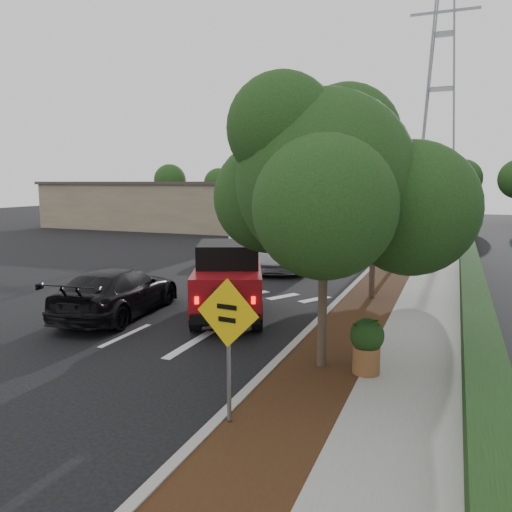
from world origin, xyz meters
The scene contains 19 objects.
ground centered at (0.00, 0.00, 0.00)m, with size 120.00×120.00×0.00m, color black.
curb centered at (4.60, 12.00, 0.07)m, with size 0.20×70.00×0.15m, color #9E9B93.
planting_strip centered at (5.60, 12.00, 0.06)m, with size 1.80×70.00×0.12m, color black.
sidewalk centered at (7.50, 12.00, 0.06)m, with size 2.00×70.00×0.12m, color gray.
hedge centered at (8.90, 12.00, 0.40)m, with size 0.80×70.00×0.80m, color black.
commercial_building centered at (-16.00, 30.00, 2.00)m, with size 22.00×12.00×4.00m, color #7C6A56.
transmission_tower centered at (6.00, 48.00, 0.00)m, with size 7.00×4.00×28.00m, color slate, non-canonical shape.
street_tree_near centered at (5.60, -0.50, 0.00)m, with size 3.80×3.80×5.92m, color black, non-canonical shape.
street_tree_mid centered at (5.60, 6.50, 0.00)m, with size 3.20×3.20×5.32m, color black, non-canonical shape.
street_tree_far centered at (5.60, 13.00, 0.00)m, with size 3.40×3.40×5.62m, color black, non-canonical shape.
light_pole_a centered at (-6.50, 26.00, 0.00)m, with size 2.00×0.22×9.00m, color slate, non-canonical shape.
light_pole_b centered at (-7.50, 38.00, 0.00)m, with size 2.00×0.22×9.00m, color slate, non-canonical shape.
red_jeep centered at (1.77, 2.88, 1.17)m, with size 3.41×4.70×2.30m.
silver_suv_ahead centered at (0.50, 11.64, 0.82)m, with size 2.72×5.91×1.64m, color #96999D.
black_suv_oncoming centered at (-1.48, 1.66, 0.76)m, with size 2.14×5.26×1.53m, color black.
silver_sedan_oncoming centered at (-2.90, 14.94, 0.73)m, with size 1.55×4.44×1.46m, color #AFB2B8.
parked_suv centered at (-7.52, 25.08, 0.69)m, with size 1.62×4.04×1.38m, color #A1A5A9.
speed_hump_sign centered at (4.80, -3.65, 1.71)m, with size 1.16×0.14×2.47m.
terracotta_planter centered at (6.60, -0.60, 0.85)m, with size 0.72×0.72×1.26m.
Camera 1 is at (8.19, -10.88, 4.16)m, focal length 35.00 mm.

